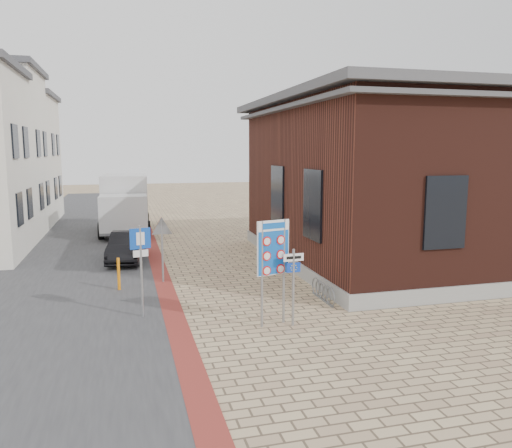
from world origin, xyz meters
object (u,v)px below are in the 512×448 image
box_truck (125,203)px  bollard (119,274)px  essen_sign (293,276)px  parking_sign (141,255)px  border_sign (273,250)px  sedan (127,247)px

box_truck → bollard: bearing=-89.7°
bollard → essen_sign: bearing=-46.2°
box_truck → parking_sign: size_ratio=2.41×
parking_sign → bollard: (-0.65, 2.99, -1.23)m
box_truck → border_sign: bearing=-75.8°
box_truck → essen_sign: 17.39m
sedan → essen_sign: size_ratio=1.78×
box_truck → border_sign: box_truck is taller
sedan → parking_sign: parking_sign is taller
parking_sign → border_sign: bearing=-38.6°
sedan → bollard: bearing=-86.2°
border_sign → bollard: (-4.00, 4.50, -1.49)m
sedan → bollard: size_ratio=3.36×
sedan → border_sign: size_ratio=1.31×
essen_sign → border_sign: bearing=155.1°
sedan → box_truck: bearing=97.5°
sedan → parking_sign: (0.35, -7.58, 1.17)m
border_sign → essen_sign: 0.87m
sedan → border_sign: 9.91m
parking_sign → box_truck: bearing=77.0°
sedan → bollard: 4.60m
parking_sign → bollard: size_ratio=2.36×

